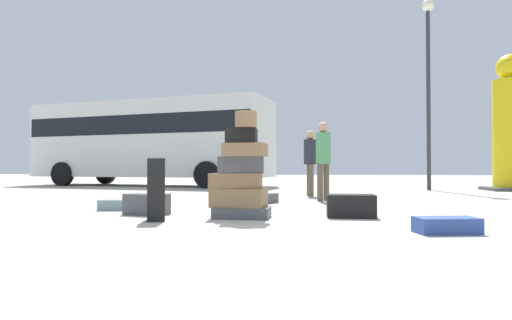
{
  "coord_description": "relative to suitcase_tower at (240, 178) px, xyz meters",
  "views": [
    {
      "loc": [
        0.81,
        -5.97,
        0.66
      ],
      "look_at": [
        -0.19,
        1.25,
        0.8
      ],
      "focal_mm": 31.1,
      "sensor_mm": 36.0,
      "label": 1
    }
  ],
  "objects": [
    {
      "name": "suitcase_tower",
      "position": [
        0.0,
        0.0,
        0.0
      ],
      "size": [
        0.81,
        0.64,
        1.43
      ],
      "color": "#4C4C51",
      "rests_on": "ground"
    },
    {
      "name": "suitcase_slate_white_trunk",
      "position": [
        -2.1,
        0.83,
        -0.46
      ],
      "size": [
        0.67,
        0.43,
        0.17
      ],
      "primitive_type": "cube",
      "rotation": [
        0.0,
        0.0,
        0.18
      ],
      "color": "gray",
      "rests_on": "ground"
    },
    {
      "name": "suitcase_charcoal_right_side",
      "position": [
        -0.03,
        2.61,
        -0.45
      ],
      "size": [
        0.62,
        0.54,
        0.19
      ],
      "primitive_type": "cube",
      "rotation": [
        0.0,
        0.0,
        -0.41
      ],
      "color": "#4C4C51",
      "rests_on": "ground"
    },
    {
      "name": "lamp_post",
      "position": [
        4.38,
        8.14,
        3.28
      ],
      "size": [
        0.36,
        0.36,
        5.82
      ],
      "color": "#333338",
      "rests_on": "ground"
    },
    {
      "name": "yellow_dummy_statue",
      "position": [
        6.78,
        8.31,
        1.28
      ],
      "size": [
        1.4,
        1.4,
        4.1
      ],
      "color": "yellow",
      "rests_on": "ground"
    },
    {
      "name": "suitcase_black_foreground_near",
      "position": [
        -1.01,
        -0.47,
        -0.15
      ],
      "size": [
        0.32,
        0.37,
        0.79
      ],
      "primitive_type": "cube",
      "rotation": [
        0.0,
        0.0,
        0.37
      ],
      "color": "black",
      "rests_on": "ground"
    },
    {
      "name": "ground_plane",
      "position": [
        0.22,
        0.09,
        -0.54
      ],
      "size": [
        80.0,
        80.0,
        0.0
      ],
      "primitive_type": "plane",
      "color": "#ADA89E"
    },
    {
      "name": "person_bearded_onlooker",
      "position": [
        1.15,
        3.26,
        0.41
      ],
      "size": [
        0.3,
        0.3,
        1.61
      ],
      "rotation": [
        0.0,
        0.0,
        -2.19
      ],
      "color": "brown",
      "rests_on": "ground"
    },
    {
      "name": "suitcase_charcoal_upright_blue",
      "position": [
        -1.4,
        0.22,
        -0.39
      ],
      "size": [
        0.66,
        0.51,
        0.3
      ],
      "primitive_type": "cube",
      "rotation": [
        0.0,
        0.0,
        -0.28
      ],
      "color": "#4C4C51",
      "rests_on": "ground"
    },
    {
      "name": "suitcase_navy_left_side",
      "position": [
        2.33,
        -1.11,
        -0.46
      ],
      "size": [
        0.67,
        0.43,
        0.16
      ],
      "primitive_type": "cube",
      "rotation": [
        0.0,
        0.0,
        0.22
      ],
      "color": "#334F99",
      "rests_on": "ground"
    },
    {
      "name": "parked_bus",
      "position": [
        -5.34,
        10.4,
        1.29
      ],
      "size": [
        9.7,
        4.4,
        3.15
      ],
      "rotation": [
        0.0,
        0.0,
        -0.21
      ],
      "color": "silver",
      "rests_on": "ground"
    },
    {
      "name": "person_tourist_with_camera",
      "position": [
        0.86,
        4.8,
        0.4
      ],
      "size": [
        0.3,
        0.33,
        1.58
      ],
      "rotation": [
        0.0,
        0.0,
        -1.35
      ],
      "color": "brown",
      "rests_on": "ground"
    },
    {
      "name": "suitcase_black_foreground_far",
      "position": [
        1.47,
        0.27,
        -0.39
      ],
      "size": [
        0.64,
        0.44,
        0.31
      ],
      "primitive_type": "cube",
      "rotation": [
        0.0,
        0.0,
        0.01
      ],
      "color": "black",
      "rests_on": "ground"
    }
  ]
}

